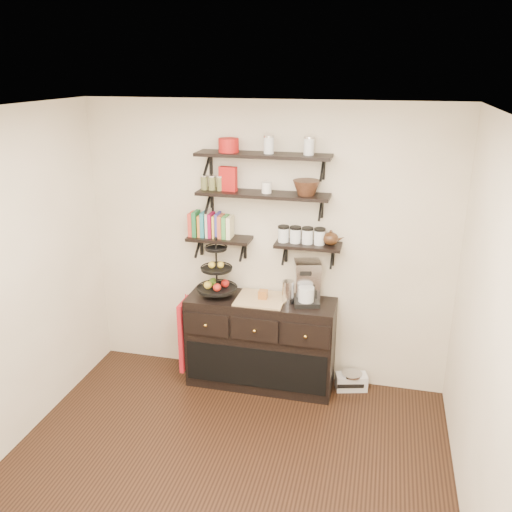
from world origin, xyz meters
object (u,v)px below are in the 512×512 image
at_px(sideboard, 261,342).
at_px(coffee_maker, 307,283).
at_px(radio, 351,381).
at_px(fruit_stand, 217,276).

height_order(sideboard, coffee_maker, coffee_maker).
bearing_deg(radio, coffee_maker, 174.06).
relative_size(sideboard, radio, 4.33).
xyz_separation_m(sideboard, coffee_maker, (0.43, 0.03, 0.65)).
bearing_deg(fruit_stand, coffee_maker, 1.63).
height_order(coffee_maker, radio, coffee_maker).
distance_m(fruit_stand, radio, 1.65).
distance_m(sideboard, radio, 0.96).
xyz_separation_m(coffee_maker, radio, (0.45, 0.07, -1.01)).
bearing_deg(coffee_maker, fruit_stand, 166.54).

